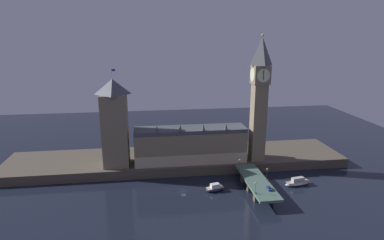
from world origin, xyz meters
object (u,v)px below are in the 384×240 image
at_px(car_southbound_lead, 269,188).
at_px(pedestrian_mid_walk, 268,180).
at_px(street_lamp_near, 256,186).
at_px(boat_upstream, 215,188).
at_px(street_lamp_far, 239,163).
at_px(street_lamp_mid, 267,172).
at_px(clock_tower, 259,96).
at_px(victoria_tower, 115,123).
at_px(pedestrian_near_rail, 257,193).
at_px(boat_downstream, 298,182).

height_order(car_southbound_lead, pedestrian_mid_walk, pedestrian_mid_walk).
distance_m(street_lamp_near, boat_upstream, 25.91).
bearing_deg(street_lamp_far, pedestrian_mid_walk, -58.11).
xyz_separation_m(pedestrian_mid_walk, street_lamp_near, (-11.06, -11.66, 3.00)).
xyz_separation_m(car_southbound_lead, street_lamp_mid, (3.07, 11.85, 3.46)).
relative_size(clock_tower, car_southbound_lead, 18.57).
bearing_deg(car_southbound_lead, clock_tower, 80.27).
distance_m(clock_tower, pedestrian_mid_walk, 52.90).
relative_size(victoria_tower, boat_upstream, 5.05).
xyz_separation_m(clock_tower, street_lamp_mid, (-4.23, -30.70, -37.21)).
bearing_deg(victoria_tower, street_lamp_near, -33.90).
xyz_separation_m(street_lamp_mid, boat_upstream, (-28.57, 2.70, -8.94)).
bearing_deg(pedestrian_near_rail, street_lamp_near, 112.08).
bearing_deg(clock_tower, pedestrian_near_rail, -108.24).
height_order(clock_tower, street_lamp_near, clock_tower).
distance_m(car_southbound_lead, street_lamp_mid, 12.72).
bearing_deg(car_southbound_lead, boat_downstream, 32.88).
bearing_deg(street_lamp_near, street_lamp_mid, 52.09).
bearing_deg(boat_upstream, street_lamp_mid, -5.41).
distance_m(victoria_tower, street_lamp_near, 90.29).
bearing_deg(street_lamp_near, clock_tower, 70.94).
height_order(car_southbound_lead, boat_upstream, car_southbound_lead).
bearing_deg(street_lamp_mid, street_lamp_near, -127.91).
bearing_deg(street_lamp_mid, pedestrian_mid_walk, -97.45).
xyz_separation_m(clock_tower, street_lamp_near, (-15.69, -45.42, -37.47)).
bearing_deg(street_lamp_near, boat_downstream, 29.48).
distance_m(street_lamp_mid, street_lamp_far, 18.66).
relative_size(victoria_tower, street_lamp_far, 8.70).
relative_size(street_lamp_near, street_lamp_mid, 0.94).
distance_m(pedestrian_mid_walk, street_lamp_mid, 4.49).
xyz_separation_m(clock_tower, pedestrian_mid_walk, (-4.63, -33.76, -40.46)).
height_order(pedestrian_mid_walk, street_lamp_near, street_lamp_near).
height_order(pedestrian_mid_walk, boat_downstream, pedestrian_mid_walk).
distance_m(victoria_tower, boat_downstream, 112.91).
height_order(pedestrian_near_rail, street_lamp_near, street_lamp_near).
relative_size(car_southbound_lead, pedestrian_near_rail, 2.58).
bearing_deg(boat_downstream, clock_tower, 119.74).
xyz_separation_m(pedestrian_near_rail, pedestrian_mid_walk, (10.66, 12.65, 0.08)).
distance_m(pedestrian_mid_walk, street_lamp_near, 16.35).
bearing_deg(clock_tower, street_lamp_mid, -97.84).
distance_m(pedestrian_mid_walk, street_lamp_far, 21.20).
bearing_deg(car_southbound_lead, boat_upstream, 150.29).
distance_m(pedestrian_near_rail, boat_upstream, 26.01).
relative_size(street_lamp_near, street_lamp_far, 0.92).
relative_size(car_southbound_lead, boat_downstream, 0.26).
bearing_deg(street_lamp_near, car_southbound_lead, 18.87).
distance_m(pedestrian_near_rail, boat_downstream, 36.72).
distance_m(pedestrian_mid_walk, boat_downstream, 22.01).
height_order(clock_tower, victoria_tower, clock_tower).
bearing_deg(pedestrian_mid_walk, car_southbound_lead, -106.88).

